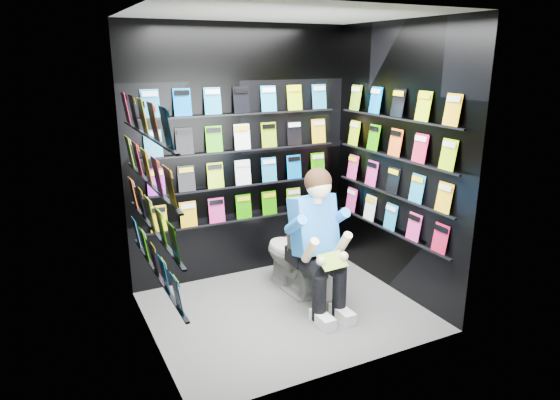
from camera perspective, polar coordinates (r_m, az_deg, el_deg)
name	(u,v)px	position (r m, az deg, el deg)	size (l,w,h in m)	color
floor	(285,311)	(4.75, 0.61, -12.56)	(2.40, 2.40, 0.00)	#5D5D5A
ceiling	(286,14)	(4.18, 0.72, 20.53)	(2.40, 2.40, 0.00)	white
wall_back	(241,155)	(5.17, -4.43, 5.17)	(2.40, 0.04, 2.60)	black
wall_front	(352,205)	(3.45, 8.27, -0.54)	(2.40, 0.04, 2.60)	black
wall_left	(144,191)	(3.89, -15.25, 0.99)	(0.04, 2.00, 2.60)	black
wall_right	(397,162)	(4.93, 13.20, 4.25)	(0.04, 2.00, 2.60)	black
comics_back	(243,155)	(5.14, -4.31, 5.16)	(2.10, 0.06, 1.37)	#DF581C
comics_left	(148,190)	(3.90, -14.82, 1.11)	(0.06, 1.70, 1.37)	#DF581C
comics_right	(394,162)	(4.91, 12.93, 4.28)	(0.06, 1.70, 1.37)	#DF581C
toilet	(293,255)	(5.02, 1.46, -6.26)	(0.42, 0.75, 0.73)	white
longbox	(319,279)	(5.03, 4.51, -9.01)	(0.21, 0.39, 0.29)	silver
longbox_lid	(320,264)	(4.97, 4.55, -7.34)	(0.23, 0.41, 0.03)	silver
reader	(313,226)	(4.56, 3.74, -2.99)	(0.55, 0.80, 1.47)	blue
held_comic	(332,261)	(4.36, 6.02, -6.91)	(0.25, 0.01, 0.17)	green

